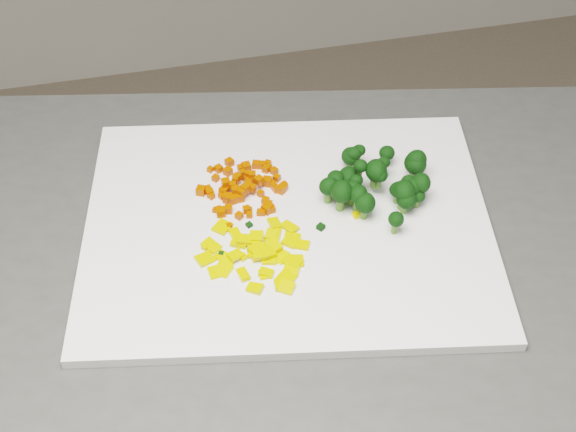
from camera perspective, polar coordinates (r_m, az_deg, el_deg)
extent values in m
cube|color=white|center=(0.99, 0.00, -0.67)|extent=(0.56, 0.47, 0.01)
cube|color=#BF3602|center=(1.00, -4.26, 0.48)|extent=(0.01, 0.01, 0.01)
cube|color=#BF3602|center=(1.02, -0.49, 1.91)|extent=(0.01, 0.01, 0.01)
cube|color=#BF3602|center=(0.99, -3.50, 0.02)|extent=(0.01, 0.01, 0.01)
cube|color=#BF3602|center=(1.01, -3.05, 1.99)|extent=(0.01, 0.01, 0.01)
cube|color=#BF3602|center=(1.04, -3.14, 2.75)|extent=(0.01, 0.01, 0.01)
cube|color=#BF3602|center=(1.03, -2.91, 3.02)|extent=(0.01, 0.01, 0.01)
cube|color=#BF3602|center=(1.02, -1.03, 2.18)|extent=(0.01, 0.01, 0.01)
cube|color=#BF3602|center=(1.02, -2.09, 2.56)|extent=(0.01, 0.01, 0.01)
cube|color=#BF3602|center=(1.01, -3.79, 1.85)|extent=(0.01, 0.01, 0.01)
cube|color=#BF3602|center=(1.00, -4.95, 0.48)|extent=(0.01, 0.01, 0.01)
cube|color=#BF3602|center=(1.06, -1.46, 3.76)|extent=(0.01, 0.01, 0.01)
cube|color=#BF3602|center=(0.99, -2.76, 0.09)|extent=(0.01, 0.01, 0.01)
cube|color=#BF3602|center=(1.01, -3.89, 1.23)|extent=(0.01, 0.01, 0.01)
cube|color=#BF3602|center=(0.99, -1.83, 0.27)|extent=(0.01, 0.01, 0.01)
cube|color=#BF3602|center=(0.99, -2.98, 0.46)|extent=(0.01, 0.01, 0.01)
cube|color=#BF3602|center=(0.99, -1.18, 0.52)|extent=(0.01, 0.01, 0.01)
cube|color=#BF3602|center=(1.05, -5.55, 3.32)|extent=(0.01, 0.01, 0.01)
cube|color=#BF3602|center=(1.01, -3.49, 1.36)|extent=(0.01, 0.01, 0.01)
cube|color=#BF3602|center=(1.02, -5.72, 1.89)|extent=(0.01, 0.01, 0.01)
cube|color=#BF3602|center=(1.02, -3.77, 1.92)|extent=(0.01, 0.01, 0.01)
cube|color=#BF3602|center=(1.03, -1.49, 2.48)|extent=(0.01, 0.01, 0.01)
cube|color=#BF3602|center=(1.05, -1.42, 3.44)|extent=(0.01, 0.01, 0.01)
cube|color=#BF3602|center=(1.05, -3.09, 3.46)|extent=(0.01, 0.01, 0.01)
cube|color=#BF3602|center=(1.05, -1.37, 3.52)|extent=(0.01, 0.01, 0.01)
cube|color=#BF3602|center=(1.04, -5.17, 2.70)|extent=(0.01, 0.01, 0.01)
cube|color=#BF3602|center=(1.02, -3.76, 2.60)|extent=(0.01, 0.01, 0.01)
cube|color=#BF3602|center=(1.02, -0.33, 2.06)|extent=(0.01, 0.01, 0.01)
cube|color=#BF3602|center=(1.02, -2.81, 2.31)|extent=(0.01, 0.01, 0.01)
cube|color=#BF3602|center=(1.05, -2.99, 3.50)|extent=(0.01, 0.01, 0.01)
cube|color=#BF3602|center=(1.04, -1.00, 3.22)|extent=(0.01, 0.01, 0.01)
cube|color=#BF3602|center=(1.00, -3.25, 1.69)|extent=(0.01, 0.01, 0.01)
cube|color=#BF3602|center=(1.02, -4.44, 2.36)|extent=(0.01, 0.01, 0.01)
cube|color=#BF3602|center=(1.04, -2.64, 2.74)|extent=(0.01, 0.01, 0.01)
cube|color=#BF3602|center=(1.02, -4.63, 1.73)|extent=(0.01, 0.01, 0.01)
cube|color=#BF3602|center=(1.01, -3.63, 1.82)|extent=(0.01, 0.01, 0.01)
cube|color=#BF3602|center=(1.00, -2.84, 0.48)|extent=(0.01, 0.01, 0.01)
cube|color=#BF3602|center=(1.01, -4.35, 1.13)|extent=(0.01, 0.01, 0.01)
cube|color=#BF3602|center=(1.03, -2.56, 2.91)|extent=(0.01, 0.01, 0.01)
cube|color=#BF3602|center=(1.03, -2.77, 2.58)|extent=(0.01, 0.01, 0.01)
cube|color=#BF3602|center=(1.04, -3.32, 2.84)|extent=(0.01, 0.01, 0.01)
cube|color=#BF3602|center=(0.99, -2.02, 0.26)|extent=(0.01, 0.01, 0.01)
cube|color=#BF3602|center=(1.05, -1.58, 3.36)|extent=(0.01, 0.01, 0.01)
cube|color=#BF3602|center=(1.02, -6.21, 1.81)|extent=(0.01, 0.01, 0.01)
cube|color=#BF3602|center=(1.03, -1.25, 2.31)|extent=(0.01, 0.01, 0.01)
cube|color=#BF3602|center=(1.01, -1.96, 1.61)|extent=(0.01, 0.01, 0.01)
cube|color=#BF3602|center=(1.02, -5.58, 1.67)|extent=(0.01, 0.01, 0.01)
cube|color=#BF3602|center=(1.00, -1.61, 1.11)|extent=(0.01, 0.01, 0.01)
cube|color=#BF3602|center=(1.05, -4.96, 3.37)|extent=(0.01, 0.01, 0.01)
cube|color=#BF3602|center=(1.01, -4.73, 1.44)|extent=(0.01, 0.01, 0.01)
cube|color=#BF3602|center=(1.03, -0.80, 2.72)|extent=(0.01, 0.01, 0.01)
cube|color=#BF3602|center=(1.05, -4.30, 3.18)|extent=(0.01, 0.01, 0.01)
cube|color=#BF3602|center=(1.02, -0.85, 1.93)|extent=(0.01, 0.01, 0.01)
cube|color=#BF3602|center=(1.05, -3.38, 3.42)|extent=(0.01, 0.01, 0.01)
cube|color=#BF3602|center=(1.02, -2.91, 2.17)|extent=(0.01, 0.01, 0.01)
cube|color=#BF3602|center=(1.01, -4.32, 1.29)|extent=(0.01, 0.01, 0.01)
cube|color=#BF3602|center=(1.02, -4.56, 1.81)|extent=(0.01, 0.01, 0.01)
cube|color=#BF3602|center=(1.03, -3.65, 2.77)|extent=(0.01, 0.01, 0.01)
cube|color=#BF3602|center=(1.01, -2.55, 2.00)|extent=(0.01, 0.01, 0.01)
cube|color=#BF3602|center=(1.01, -3.97, 2.21)|extent=(0.01, 0.01, 0.01)
cube|color=#BF3602|center=(1.03, -0.27, 2.27)|extent=(0.01, 0.01, 0.01)
cube|color=#BF3602|center=(1.05, -2.03, 3.64)|extent=(0.01, 0.01, 0.01)
cube|color=#BF3602|center=(0.99, -1.50, 0.53)|extent=(0.02, 0.02, 0.01)
cube|color=#BF3602|center=(0.99, -4.80, 0.28)|extent=(0.01, 0.01, 0.01)
cube|color=#BF3602|center=(1.06, -4.19, 3.83)|extent=(0.01, 0.01, 0.01)
cube|color=#BF3602|center=(1.03, -3.25, 3.09)|extent=(0.01, 0.01, 0.01)
cube|color=#BF3602|center=(1.05, -2.29, 3.68)|extent=(0.01, 0.01, 0.01)
cube|color=#BF3602|center=(1.02, -5.60, 1.72)|extent=(0.01, 0.01, 0.01)
cube|color=#BF3602|center=(1.00, -1.46, 0.80)|extent=(0.01, 0.01, 0.01)
cube|color=#BF3602|center=(1.03, -3.77, 2.42)|extent=(0.01, 0.01, 0.01)
cube|color=#BF3602|center=(1.02, -5.47, 1.42)|extent=(0.01, 0.01, 0.01)
cube|color=#BF3602|center=(1.05, -1.81, 3.67)|extent=(0.01, 0.01, 0.01)
cube|color=yellow|center=(0.92, -0.37, -4.88)|extent=(0.02, 0.02, 0.01)
cube|color=yellow|center=(0.94, -0.67, -2.86)|extent=(0.03, 0.03, 0.01)
cube|color=yellow|center=(0.94, -3.76, -2.79)|extent=(0.02, 0.02, 0.01)
cube|color=yellow|center=(0.94, -2.00, -2.67)|extent=(0.02, 0.02, 0.01)
cube|color=yellow|center=(0.95, -2.10, -2.32)|extent=(0.03, 0.03, 0.01)
cube|color=yellow|center=(0.95, -1.41, -2.43)|extent=(0.02, 0.02, 0.01)
cube|color=yellow|center=(0.94, -1.35, -3.06)|extent=(0.02, 0.02, 0.01)
cube|color=yellow|center=(0.95, -2.45, -2.19)|extent=(0.02, 0.02, 0.01)
cube|color=yellow|center=(0.96, -3.02, -1.68)|extent=(0.02, 0.02, 0.01)
cube|color=yellow|center=(0.94, -4.22, -3.09)|extent=(0.02, 0.02, 0.01)
cube|color=yellow|center=(0.93, -1.73, -4.15)|extent=(0.01, 0.02, 0.00)
cube|color=yellow|center=(0.96, -3.50, -1.93)|extent=(0.02, 0.02, 0.01)
cube|color=yellow|center=(0.96, -2.26, -1.45)|extent=(0.02, 0.02, 0.01)
cube|color=yellow|center=(0.94, 0.74, -3.20)|extent=(0.02, 0.02, 0.01)
cube|color=yellow|center=(0.95, -4.79, -2.82)|extent=(0.02, 0.02, 0.00)
cube|color=yellow|center=(0.93, -1.56, -4.06)|extent=(0.02, 0.02, 0.01)
cube|color=yellow|center=(0.97, -1.21, -1.35)|extent=(0.02, 0.02, 0.01)
cube|color=yellow|center=(0.95, -5.91, -3.05)|extent=(0.03, 0.02, 0.01)
cube|color=yellow|center=(0.97, -3.72, -1.34)|extent=(0.02, 0.02, 0.01)
cube|color=yellow|center=(0.92, -0.09, -4.40)|extent=(0.03, 0.03, 0.01)
cube|color=yellow|center=(0.97, -1.08, -1.38)|extent=(0.03, 0.03, 0.01)
cube|color=yellow|center=(0.98, -4.69, -0.78)|extent=(0.03, 0.03, 0.01)
cube|color=yellow|center=(0.95, -2.31, -2.77)|extent=(0.02, 0.02, 0.01)
cube|color=yellow|center=(0.96, 0.31, -1.61)|extent=(0.02, 0.02, 0.01)
cube|color=yellow|center=(0.94, -2.23, -2.49)|extent=(0.02, 0.02, 0.01)
cube|color=yellow|center=(0.94, -1.46, -2.56)|extent=(0.02, 0.02, 0.01)
cube|color=yellow|center=(0.98, 0.10, -0.79)|extent=(0.02, 0.03, 0.01)
cube|color=yellow|center=(0.91, -2.38, -5.14)|extent=(0.02, 0.02, 0.01)
cube|color=yellow|center=(0.95, -2.17, -2.37)|extent=(0.02, 0.02, 0.01)
cube|color=yellow|center=(0.94, -2.19, -2.79)|extent=(0.02, 0.02, 0.01)
cube|color=yellow|center=(0.91, -0.10, -5.11)|extent=(0.02, 0.02, 0.01)
cube|color=yellow|center=(0.93, -4.64, -3.81)|extent=(0.03, 0.03, 0.01)
cube|color=yellow|center=(0.94, 0.33, -3.25)|extent=(0.03, 0.03, 0.01)
cube|color=yellow|center=(0.98, -0.96, -0.52)|extent=(0.02, 0.02, 0.01)
cube|color=yellow|center=(0.93, 0.24, -3.88)|extent=(0.02, 0.02, 0.01)
cube|color=yellow|center=(0.96, 0.14, -1.88)|extent=(0.02, 0.02, 0.01)
cube|color=yellow|center=(0.96, -5.47, -2.11)|extent=(0.03, 0.03, 0.01)
cube|color=yellow|center=(0.96, 0.88, -2.05)|extent=(0.03, 0.02, 0.00)
cube|color=yellow|center=(0.93, -3.21, -4.15)|extent=(0.01, 0.02, 0.01)
cube|color=yellow|center=(0.93, -5.24, -4.01)|extent=(0.02, 0.02, 0.00)
cube|color=yellow|center=(0.95, -1.03, -2.13)|extent=(0.02, 0.02, 0.01)
cube|color=black|center=(0.95, -4.77, -2.69)|extent=(0.01, 0.01, 0.00)
cube|color=yellow|center=(0.94, -3.21, -2.92)|extent=(0.01, 0.01, 0.01)
cube|color=#BF3602|center=(0.98, -4.19, -0.70)|extent=(0.01, 0.01, 0.00)
cube|color=yellow|center=(0.96, -1.35, -1.51)|extent=(0.01, 0.01, 0.00)
cube|color=yellow|center=(0.96, -5.92, -2.21)|extent=(0.01, 0.01, 0.01)
cube|color=black|center=(0.98, 2.35, -0.78)|extent=(0.01, 0.01, 0.01)
cube|color=#BF3602|center=(1.00, -5.18, 0.43)|extent=(0.01, 0.01, 0.00)
cube|color=black|center=(0.98, -2.78, -0.63)|extent=(0.01, 0.01, 0.00)
cube|color=yellow|center=(0.99, 4.88, 0.07)|extent=(0.01, 0.01, 0.01)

